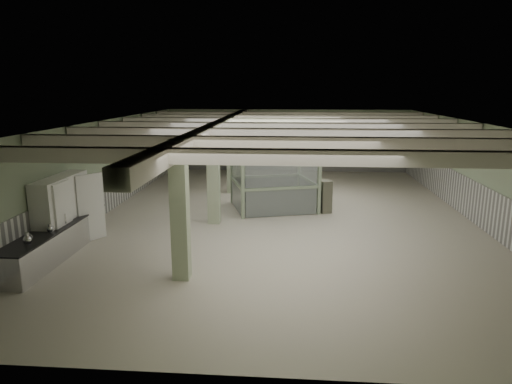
# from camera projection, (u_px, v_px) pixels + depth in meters

# --- Properties ---
(floor) EXTENTS (20.00, 20.00, 0.00)m
(floor) POSITION_uv_depth(u_px,v_px,m) (283.00, 217.00, 17.48)
(floor) COLOR beige
(floor) RESTS_ON ground
(ceiling) EXTENTS (14.00, 20.00, 0.02)m
(ceiling) POSITION_uv_depth(u_px,v_px,m) (285.00, 122.00, 16.67)
(ceiling) COLOR white
(ceiling) RESTS_ON wall_back
(wall_back) EXTENTS (14.00, 0.02, 3.60)m
(wall_back) POSITION_uv_depth(u_px,v_px,m) (287.00, 141.00, 26.79)
(wall_back) COLOR #93A282
(wall_back) RESTS_ON floor
(wall_front) EXTENTS (14.00, 0.02, 3.60)m
(wall_front) POSITION_uv_depth(u_px,v_px,m) (273.00, 279.00, 7.36)
(wall_front) COLOR #93A282
(wall_front) RESTS_ON floor
(wall_left) EXTENTS (0.02, 20.00, 3.60)m
(wall_left) POSITION_uv_depth(u_px,v_px,m) (103.00, 168.00, 17.61)
(wall_left) COLOR #93A282
(wall_left) RESTS_ON floor
(wall_right) EXTENTS (0.02, 20.00, 3.60)m
(wall_right) POSITION_uv_depth(u_px,v_px,m) (477.00, 173.00, 16.54)
(wall_right) COLOR #93A282
(wall_right) RESTS_ON floor
(wainscot_left) EXTENTS (0.05, 19.90, 1.50)m
(wainscot_left) POSITION_uv_depth(u_px,v_px,m) (105.00, 194.00, 17.84)
(wainscot_left) COLOR silver
(wainscot_left) RESTS_ON floor
(wainscot_right) EXTENTS (0.05, 19.90, 1.50)m
(wainscot_right) POSITION_uv_depth(u_px,v_px,m) (473.00, 201.00, 16.78)
(wainscot_right) COLOR silver
(wainscot_right) RESTS_ON floor
(wainscot_back) EXTENTS (13.90, 0.05, 1.50)m
(wainscot_back) POSITION_uv_depth(u_px,v_px,m) (287.00, 158.00, 27.00)
(wainscot_back) COLOR silver
(wainscot_back) RESTS_ON floor
(girder) EXTENTS (0.45, 19.90, 0.40)m
(girder) POSITION_uv_depth(u_px,v_px,m) (217.00, 128.00, 16.91)
(girder) COLOR white
(girder) RESTS_ON ceiling
(beam_a) EXTENTS (13.90, 0.35, 0.32)m
(beam_a) POSITION_uv_depth(u_px,v_px,m) (278.00, 157.00, 9.42)
(beam_a) COLOR white
(beam_a) RESTS_ON ceiling
(beam_b) EXTENTS (13.90, 0.35, 0.32)m
(beam_b) POSITION_uv_depth(u_px,v_px,m) (281.00, 143.00, 11.85)
(beam_b) COLOR white
(beam_b) RESTS_ON ceiling
(beam_c) EXTENTS (13.90, 0.35, 0.32)m
(beam_c) POSITION_uv_depth(u_px,v_px,m) (283.00, 134.00, 14.28)
(beam_c) COLOR white
(beam_c) RESTS_ON ceiling
(beam_d) EXTENTS (13.90, 0.35, 0.32)m
(beam_d) POSITION_uv_depth(u_px,v_px,m) (285.00, 127.00, 16.71)
(beam_d) COLOR white
(beam_d) RESTS_ON ceiling
(beam_e) EXTENTS (13.90, 0.35, 0.32)m
(beam_e) POSITION_uv_depth(u_px,v_px,m) (286.00, 122.00, 19.14)
(beam_e) COLOR white
(beam_e) RESTS_ON ceiling
(beam_f) EXTENTS (13.90, 0.35, 0.32)m
(beam_f) POSITION_uv_depth(u_px,v_px,m) (286.00, 118.00, 21.57)
(beam_f) COLOR white
(beam_f) RESTS_ON ceiling
(beam_g) EXTENTS (13.90, 0.35, 0.32)m
(beam_g) POSITION_uv_depth(u_px,v_px,m) (287.00, 115.00, 24.00)
(beam_g) COLOR white
(beam_g) RESTS_ON ceiling
(column_a) EXTENTS (0.42, 0.42, 3.60)m
(column_a) POSITION_uv_depth(u_px,v_px,m) (180.00, 211.00, 11.43)
(column_a) COLOR #B4C49E
(column_a) RESTS_ON floor
(column_b) EXTENTS (0.42, 0.42, 3.60)m
(column_b) POSITION_uv_depth(u_px,v_px,m) (213.00, 174.00, 16.29)
(column_b) COLOR #B4C49E
(column_b) RESTS_ON floor
(column_c) EXTENTS (0.42, 0.42, 3.60)m
(column_c) POSITION_uv_depth(u_px,v_px,m) (232.00, 155.00, 21.15)
(column_c) COLOR #B4C49E
(column_c) RESTS_ON floor
(column_d) EXTENTS (0.42, 0.42, 3.60)m
(column_d) POSITION_uv_depth(u_px,v_px,m) (241.00, 144.00, 25.04)
(column_d) COLOR #B4C49E
(column_d) RESTS_ON floor
(pendant_front) EXTENTS (0.44, 0.44, 0.22)m
(pendant_front) POSITION_uv_depth(u_px,v_px,m) (300.00, 157.00, 11.90)
(pendant_front) COLOR #2F3E31
(pendant_front) RESTS_ON ceiling
(pendant_mid) EXTENTS (0.44, 0.44, 0.22)m
(pendant_mid) POSITION_uv_depth(u_px,v_px,m) (298.00, 136.00, 17.24)
(pendant_mid) COLOR #2F3E31
(pendant_mid) RESTS_ON ceiling
(pendant_back) EXTENTS (0.44, 0.44, 0.22)m
(pendant_back) POSITION_uv_depth(u_px,v_px,m) (297.00, 125.00, 22.10)
(pendant_back) COLOR #2F3E31
(pendant_back) RESTS_ON ceiling
(prep_counter) EXTENTS (0.88, 5.05, 0.91)m
(prep_counter) POSITION_uv_depth(u_px,v_px,m) (57.00, 240.00, 13.32)
(prep_counter) COLOR silver
(prep_counter) RESTS_ON floor
(pitcher_near) EXTENTS (0.30, 0.32, 0.32)m
(pitcher_near) POSITION_uv_depth(u_px,v_px,m) (27.00, 239.00, 11.62)
(pitcher_near) COLOR silver
(pitcher_near) RESTS_ON prep_counter
(pitcher_far) EXTENTS (0.22, 0.23, 0.24)m
(pitcher_far) POSITION_uv_depth(u_px,v_px,m) (50.00, 228.00, 12.61)
(pitcher_far) COLOR silver
(pitcher_far) RESTS_ON prep_counter
(veg_colander) EXTENTS (0.55, 0.55, 0.21)m
(veg_colander) POSITION_uv_depth(u_px,v_px,m) (87.00, 207.00, 14.94)
(veg_colander) COLOR #3B3C40
(veg_colander) RESTS_ON prep_counter
(orange_bowl) EXTENTS (0.27, 0.27, 0.08)m
(orange_bowl) POSITION_uv_depth(u_px,v_px,m) (80.00, 211.00, 14.67)
(orange_bowl) COLOR #B2B2B7
(orange_bowl) RESTS_ON prep_counter
(walkin_cooler) EXTENTS (1.04, 2.46, 2.26)m
(walkin_cooler) POSITION_uv_depth(u_px,v_px,m) (63.00, 212.00, 13.84)
(walkin_cooler) COLOR white
(walkin_cooler) RESTS_ON floor
(guard_booth) EXTENTS (3.90, 3.57, 2.62)m
(guard_booth) POSITION_uv_depth(u_px,v_px,m) (274.00, 166.00, 18.30)
(guard_booth) COLOR gray
(guard_booth) RESTS_ON floor
(filing_cabinet) EXTENTS (0.61, 0.70, 1.28)m
(filing_cabinet) POSITION_uv_depth(u_px,v_px,m) (324.00, 196.00, 18.01)
(filing_cabinet) COLOR #666555
(filing_cabinet) RESTS_ON floor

